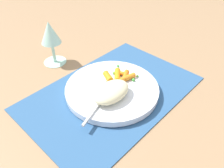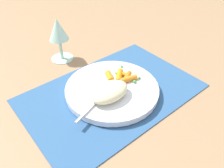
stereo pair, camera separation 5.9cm
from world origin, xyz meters
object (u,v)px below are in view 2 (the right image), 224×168
at_px(rice_mound, 109,92).
at_px(fork, 105,94).
at_px(wine_glass, 58,32).
at_px(plate, 112,89).
at_px(carrot_portion, 121,77).

height_order(rice_mound, fork, rice_mound).
distance_m(fork, wine_glass, 0.27).
height_order(plate, wine_glass, wine_glass).
bearing_deg(fork, wine_glass, 85.80).
xyz_separation_m(carrot_portion, fork, (-0.08, -0.02, -0.00)).
xyz_separation_m(plate, fork, (-0.04, -0.01, 0.01)).
relative_size(rice_mound, carrot_portion, 1.41).
bearing_deg(rice_mound, carrot_portion, 27.88).
height_order(plate, carrot_portion, carrot_portion).
distance_m(carrot_portion, fork, 0.08).
relative_size(carrot_portion, fork, 0.40).
xyz_separation_m(rice_mound, carrot_portion, (0.08, 0.04, -0.01)).
bearing_deg(fork, carrot_portion, 16.63).
bearing_deg(plate, fork, -161.57).
distance_m(rice_mound, wine_glass, 0.29).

